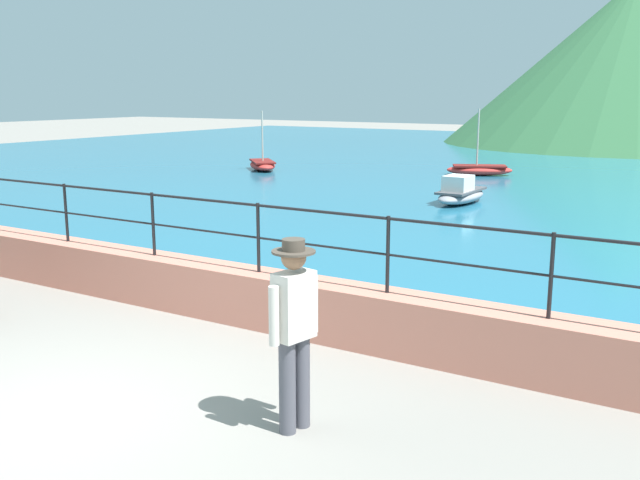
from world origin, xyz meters
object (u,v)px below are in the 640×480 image
Objects in this scene: person_walking at (294,325)px; boat_6 at (461,193)px; boat_1 at (479,169)px; boat_4 at (262,165)px.

boat_6 is at bearing 104.49° from person_walking.
boat_1 reaches higher than boat_6.
boat_1 is at bearing 105.07° from boat_6.
person_walking is 0.71× the size of boat_1.
boat_1 is 8.08m from boat_4.
boat_1 is at bearing 104.69° from person_walking.
person_walking reaches higher than boat_6.
boat_4 reaches higher than person_walking.
person_walking is 20.35m from boat_1.
boat_1 reaches higher than person_walking.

